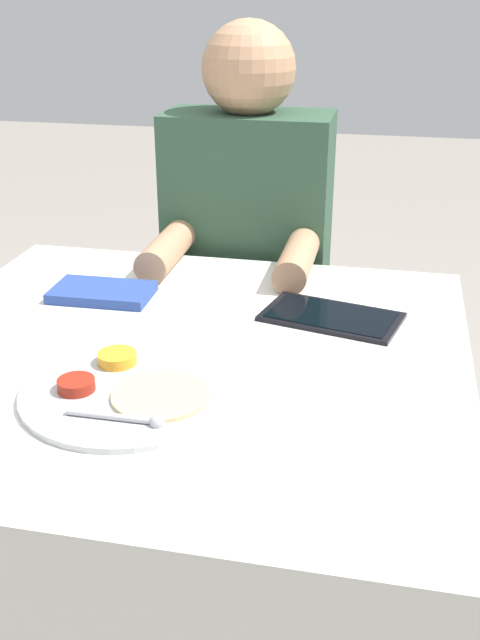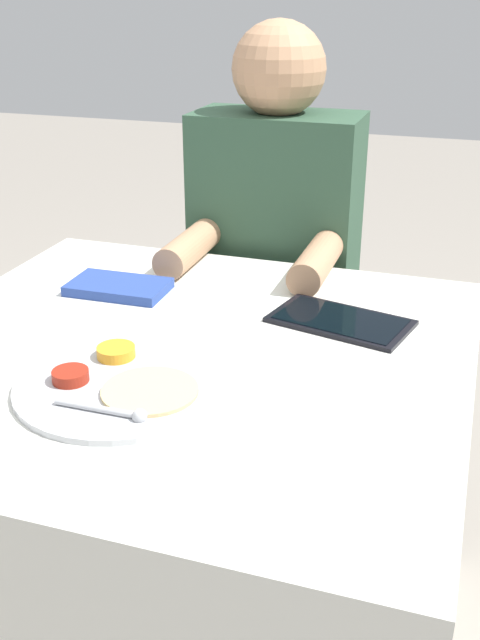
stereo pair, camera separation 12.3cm
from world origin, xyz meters
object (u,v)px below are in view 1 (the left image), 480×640
tablet_device (332,317)px  red_notebook (102,293)px  person_diner (249,295)px  thali_tray (128,390)px

tablet_device → red_notebook: bearing=178.6°
red_notebook → tablet_device: (0.45, -0.01, -0.00)m
red_notebook → person_diner: size_ratio=0.16×
thali_tray → person_diner: 0.77m
thali_tray → person_diner: (0.04, 0.76, -0.15)m
red_notebook → thali_tray: bearing=-62.9°
thali_tray → person_diner: bearing=87.3°
tablet_device → person_diner: person_diner is taller
person_diner → thali_tray: bearing=-92.7°
red_notebook → person_diner: bearing=62.2°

